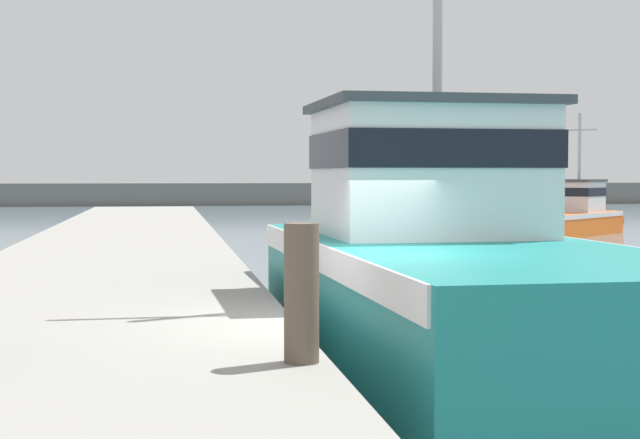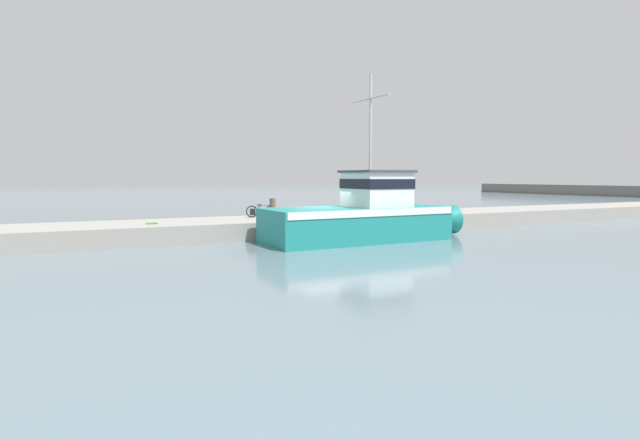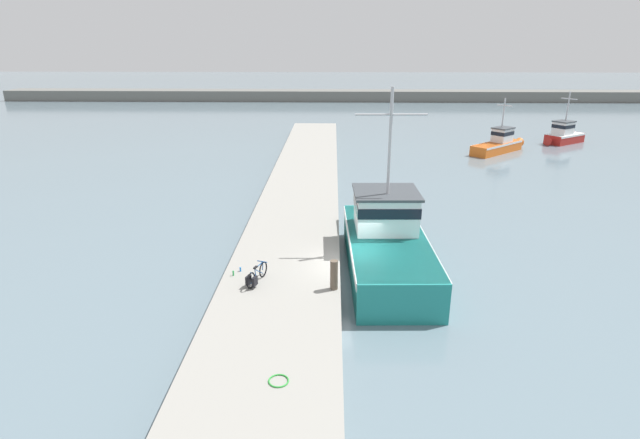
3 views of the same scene
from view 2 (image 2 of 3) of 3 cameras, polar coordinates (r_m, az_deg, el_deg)
The scene contains 8 objects.
ground_plane at distance 26.10m, azimuth -0.06°, elevation -2.26°, with size 320.00×320.00×0.00m, color slate.
dock_pier at distance 28.87m, azimuth -2.81°, elevation -0.66°, with size 4.93×80.00×0.93m, color gray.
fishing_boat_main at distance 25.52m, azimuth 5.20°, elevation 0.53°, with size 3.86×11.26×8.39m.
bicycle_touring at distance 29.01m, azimuth -7.05°, elevation 0.93°, with size 0.77×1.68×0.74m.
mooring_post at distance 25.90m, azimuth -5.44°, elevation 1.08°, with size 0.31×0.31×1.22m, color brown.
hose_coil at distance 26.07m, azimuth -18.66°, elevation -0.42°, with size 0.61×0.61×0.04m, color green.
water_bottle_by_bike at distance 30.20m, azimuth -5.50°, elevation 0.63°, with size 0.07×0.07×0.18m, color blue.
water_bottle_on_curb at distance 30.26m, azimuth -6.40°, elevation 0.66°, with size 0.07×0.07×0.22m, color green.
Camera 2 is at (23.21, -11.50, 3.23)m, focal length 28.00 mm.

